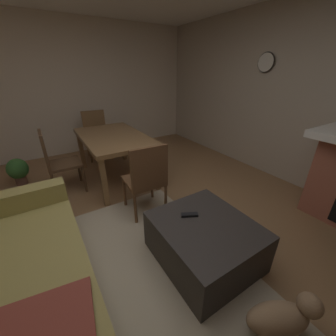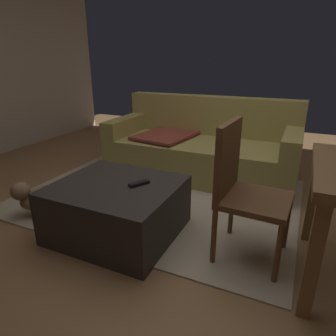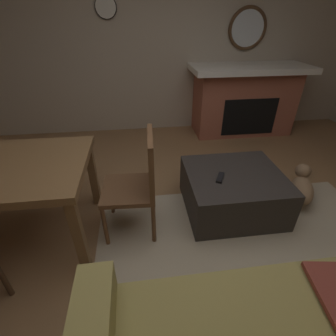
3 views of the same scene
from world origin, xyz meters
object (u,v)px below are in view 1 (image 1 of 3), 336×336
dining_chair_north (56,159)px  small_dog (283,316)px  dining_table (113,140)px  wall_clock (266,62)px  dining_chair_west (146,177)px  couch (5,307)px  ottoman_coffee_table (204,241)px  tv_remote (190,215)px  potted_plant (18,170)px  dining_chair_east (96,132)px

dining_chair_north → small_dog: dining_chair_north is taller
dining_table → wall_clock: bearing=-110.5°
dining_chair_west → small_dog: size_ratio=1.89×
couch → ottoman_coffee_table: size_ratio=2.33×
tv_remote → wall_clock: size_ratio=0.55×
dining_chair_north → potted_plant: bearing=42.2°
potted_plant → small_dog: bearing=-155.6°
potted_plant → dining_table: bearing=-113.0°
tv_remote → wall_clock: 2.78m
dining_chair_north → dining_chair_west: same height
dining_chair_east → potted_plant: size_ratio=2.14×
dining_table → dining_chair_north: 0.86m
dining_chair_east → dining_chair_west: 2.30m
dining_chair_east → dining_chair_west: (-2.30, 0.01, 0.00)m
dining_chair_west → tv_remote: bearing=-173.7°
small_dog → wall_clock: (1.97, -2.12, 1.60)m
dining_chair_north → wall_clock: bearing=-105.2°
ottoman_coffee_table → small_dog: (-0.77, -0.03, -0.03)m
dining_chair_north → dining_chair_west: bearing=-143.7°
ottoman_coffee_table → dining_chair_north: bearing=25.6°
tv_remote → dining_chair_north: dining_chair_north is taller
dining_table → wall_clock: size_ratio=5.19×
couch → dining_chair_north: 1.97m
tv_remote → potted_plant: bearing=57.9°
dining_table → small_dog: bearing=-176.7°
couch → potted_plant: 2.47m
tv_remote → dining_table: bearing=29.7°
tv_remote → dining_chair_east: bearing=28.7°
tv_remote → couch: bearing=117.2°
dining_chair_east → dining_chair_north: same height
ottoman_coffee_table → wall_clock: wall_clock is taller
dining_chair_north → dining_chair_west: (-1.15, -0.84, 0.00)m
small_dog → dining_chair_north: bearing=19.7°
dining_chair_north → small_dog: (-2.82, -1.01, -0.35)m
couch → potted_plant: (2.47, 0.01, -0.06)m
ottoman_coffee_table → dining_chair_east: (3.21, 0.13, 0.32)m
couch → wall_clock: size_ratio=7.23×
couch → wall_clock: bearing=-74.3°
wall_clock → potted_plant: bearing=68.5°
ottoman_coffee_table → dining_chair_north: 2.30m
wall_clock → dining_chair_west: bearing=97.4°
potted_plant → dining_chair_north: bearing=-137.8°
ottoman_coffee_table → dining_chair_west: dining_chair_west is taller
dining_chair_west → wall_clock: (0.30, -2.29, 1.25)m
dining_table → dining_chair_east: (1.15, -0.01, -0.14)m
ottoman_coffee_table → tv_remote: bearing=18.8°
ottoman_coffee_table → dining_chair_east: 3.23m
potted_plant → wall_clock: (-1.44, -3.67, 1.52)m
couch → dining_chair_north: size_ratio=2.27×
tv_remote → dining_chair_north: size_ratio=0.17×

